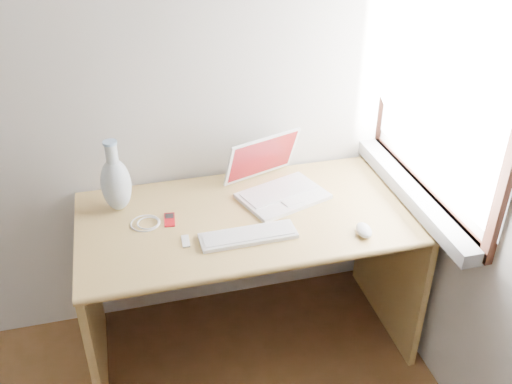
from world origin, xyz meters
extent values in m
cube|color=white|center=(1.75, 1.30, 1.32)|extent=(0.01, 0.90, 1.00)
cube|color=gray|center=(1.69, 1.30, 0.79)|extent=(0.10, 0.96, 0.06)
cube|color=white|center=(1.67, 1.30, 1.35)|extent=(0.02, 0.84, 0.92)
cube|color=tan|center=(1.00, 1.38, 0.73)|extent=(1.41, 0.70, 0.03)
cube|color=tan|center=(0.31, 1.38, 0.36)|extent=(0.03, 0.66, 0.71)
cube|color=tan|center=(1.68, 1.38, 0.36)|extent=(0.03, 0.66, 0.71)
cube|color=tan|center=(1.00, 1.72, 0.48)|extent=(1.35, 0.03, 0.47)
cube|color=white|center=(1.17, 1.47, 0.75)|extent=(0.42, 0.35, 0.02)
cube|color=white|center=(1.17, 1.47, 0.76)|extent=(0.35, 0.23, 0.00)
cube|color=white|center=(1.17, 1.59, 0.87)|extent=(0.36, 0.20, 0.23)
cube|color=maroon|center=(1.17, 1.59, 0.87)|extent=(0.33, 0.18, 0.20)
cube|color=white|center=(0.95, 1.22, 0.75)|extent=(0.38, 0.12, 0.02)
cube|color=white|center=(0.95, 1.22, 0.76)|extent=(0.36, 0.09, 0.00)
ellipsoid|color=white|center=(1.40, 1.13, 0.76)|extent=(0.07, 0.11, 0.04)
cube|color=#AF0C14|center=(0.67, 1.41, 0.75)|extent=(0.05, 0.10, 0.01)
cube|color=black|center=(0.67, 1.41, 0.75)|extent=(0.04, 0.04, 0.00)
torus|color=white|center=(0.57, 1.42, 0.75)|extent=(0.13, 0.13, 0.01)
cube|color=white|center=(0.71, 1.26, 0.75)|extent=(0.03, 0.08, 0.01)
ellipsoid|color=silver|center=(0.48, 1.56, 0.86)|extent=(0.12, 0.12, 0.23)
cylinder|color=silver|center=(0.48, 1.56, 1.01)|extent=(0.05, 0.05, 0.09)
cylinder|color=#8CB5E0|center=(0.48, 1.56, 1.05)|extent=(0.06, 0.06, 0.01)
camera|label=1|loc=(0.54, -0.53, 2.07)|focal=40.00mm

